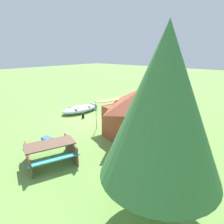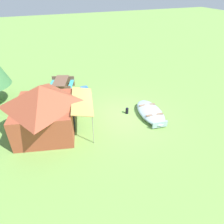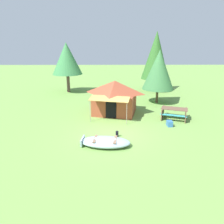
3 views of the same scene
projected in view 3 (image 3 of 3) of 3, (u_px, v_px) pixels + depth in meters
ground_plane at (113, 133)px, 12.43m from camera, size 80.00×80.00×0.00m
beached_rowboat at (105, 142)px, 10.87m from camera, size 2.72×1.52×0.42m
canvas_cabin_tent at (115, 97)px, 15.66m from camera, size 3.73×4.24×2.46m
picnic_table at (174, 112)px, 14.68m from camera, size 2.17×2.03×0.76m
cooler_box at (170, 123)px, 13.46m from camera, size 0.34×0.47×0.35m
fuel_can at (117, 134)px, 11.94m from camera, size 0.21×0.21×0.33m
pine_tree_back_left at (159, 70)px, 17.87m from camera, size 2.70×2.70×4.56m
pine_tree_back_right at (156, 56)px, 22.12m from camera, size 2.93×2.93×6.24m
pine_tree_far_center at (67, 59)px, 21.72m from camera, size 3.10×3.10×5.13m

